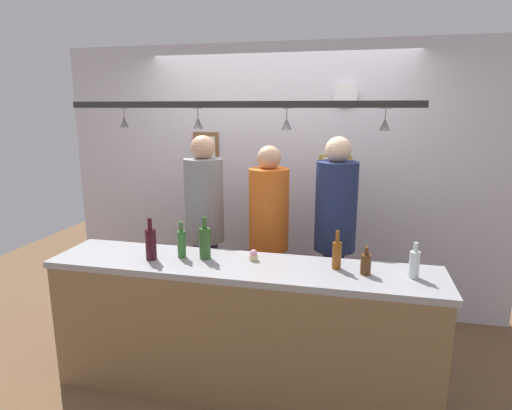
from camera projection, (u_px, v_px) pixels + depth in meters
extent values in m
plane|color=brown|center=(253.00, 360.00, 3.47)|extent=(8.00, 8.00, 0.00)
cube|color=silver|center=(279.00, 180.00, 4.23)|extent=(4.40, 0.06, 2.60)
cube|color=#99999E|center=(241.00, 267.00, 2.93)|extent=(2.70, 0.55, 0.04)
cube|color=olive|center=(231.00, 350.00, 2.80)|extent=(2.65, 0.04, 0.91)
cube|color=black|center=(242.00, 105.00, 2.74)|extent=(2.20, 0.36, 0.04)
cylinder|color=silver|center=(124.00, 108.00, 2.99)|extent=(0.06, 0.06, 0.00)
cylinder|color=silver|center=(124.00, 112.00, 3.00)|extent=(0.01, 0.01, 0.06)
cone|color=silver|center=(124.00, 122.00, 3.01)|extent=(0.07, 0.07, 0.08)
cylinder|color=silver|center=(198.00, 109.00, 2.77)|extent=(0.06, 0.06, 0.00)
cylinder|color=silver|center=(198.00, 113.00, 2.77)|extent=(0.01, 0.01, 0.06)
cone|color=silver|center=(198.00, 123.00, 2.79)|extent=(0.07, 0.07, 0.08)
cylinder|color=silver|center=(287.00, 109.00, 2.63)|extent=(0.06, 0.06, 0.00)
cylinder|color=silver|center=(287.00, 113.00, 2.63)|extent=(0.01, 0.01, 0.06)
cone|color=silver|center=(286.00, 124.00, 2.65)|extent=(0.07, 0.07, 0.08)
cylinder|color=silver|center=(386.00, 109.00, 2.54)|extent=(0.06, 0.06, 0.00)
cylinder|color=silver|center=(386.00, 113.00, 2.55)|extent=(0.01, 0.01, 0.06)
cone|color=silver|center=(385.00, 124.00, 2.56)|extent=(0.07, 0.07, 0.08)
cube|color=#2D334C|center=(207.00, 284.00, 3.93)|extent=(0.17, 0.18, 0.84)
cylinder|color=gray|center=(204.00, 200.00, 3.75)|extent=(0.34, 0.34, 0.73)
sphere|color=tan|center=(203.00, 148.00, 3.65)|extent=(0.21, 0.21, 0.21)
cube|color=#2D334C|center=(268.00, 292.00, 3.80)|extent=(0.17, 0.18, 0.81)
cylinder|color=orange|center=(269.00, 209.00, 3.64)|extent=(0.34, 0.34, 0.70)
sphere|color=tan|center=(269.00, 158.00, 3.54)|extent=(0.20, 0.20, 0.20)
cube|color=#2D334C|center=(332.00, 296.00, 3.67)|extent=(0.17, 0.18, 0.85)
cylinder|color=navy|center=(336.00, 206.00, 3.50)|extent=(0.34, 0.34, 0.74)
sphere|color=beige|center=(338.00, 150.00, 3.40)|extent=(0.21, 0.21, 0.21)
cylinder|color=brown|center=(337.00, 255.00, 2.83)|extent=(0.06, 0.06, 0.18)
cylinder|color=brown|center=(338.00, 237.00, 2.80)|extent=(0.03, 0.03, 0.08)
cylinder|color=silver|center=(414.00, 265.00, 2.68)|extent=(0.06, 0.06, 0.17)
cylinder|color=silver|center=(416.00, 247.00, 2.65)|extent=(0.03, 0.03, 0.06)
cylinder|color=#380F19|center=(151.00, 244.00, 3.00)|extent=(0.08, 0.08, 0.22)
cylinder|color=#380F19|center=(150.00, 224.00, 2.96)|extent=(0.03, 0.03, 0.08)
cylinder|color=#2D5623|center=(205.00, 243.00, 3.02)|extent=(0.08, 0.08, 0.22)
cylinder|color=#2D5623|center=(204.00, 223.00, 2.99)|extent=(0.03, 0.03, 0.08)
cylinder|color=#336B2D|center=(182.00, 244.00, 3.05)|extent=(0.06, 0.06, 0.19)
cylinder|color=#336B2D|center=(181.00, 227.00, 3.02)|extent=(0.03, 0.03, 0.07)
cylinder|color=#512D14|center=(366.00, 264.00, 2.74)|extent=(0.07, 0.07, 0.13)
cylinder|color=#512D14|center=(367.00, 251.00, 2.72)|extent=(0.03, 0.03, 0.05)
cylinder|color=beige|center=(254.00, 258.00, 3.00)|extent=(0.06, 0.06, 0.04)
sphere|color=pink|center=(254.00, 253.00, 2.99)|extent=(0.05, 0.05, 0.05)
cube|color=brown|center=(206.00, 149.00, 4.29)|extent=(0.26, 0.02, 0.34)
cube|color=white|center=(206.00, 149.00, 4.28)|extent=(0.20, 0.01, 0.26)
cube|color=#B29338|center=(335.00, 165.00, 4.03)|extent=(0.30, 0.02, 0.18)
cube|color=white|center=(335.00, 165.00, 4.02)|extent=(0.23, 0.01, 0.14)
cylinder|color=white|center=(346.00, 95.00, 3.87)|extent=(0.22, 0.03, 0.22)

